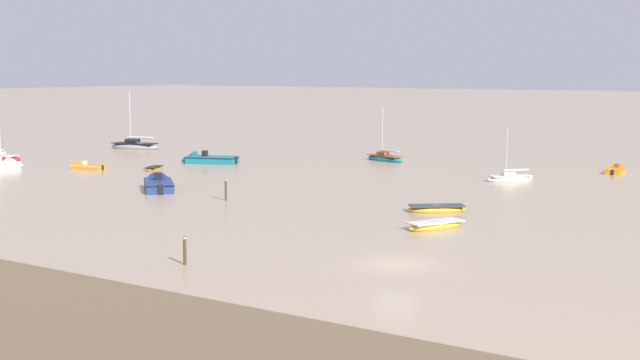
% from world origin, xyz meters
% --- Properties ---
extents(ground_plane, '(800.00, 800.00, 0.00)m').
position_xyz_m(ground_plane, '(0.00, 0.00, 0.00)').
color(ground_plane, tan).
extents(sailboat_moored_1, '(5.97, 3.53, 6.39)m').
position_xyz_m(sailboat_moored_1, '(-28.13, 47.45, 0.28)').
color(sailboat_moored_1, '#197084').
rests_on(sailboat_moored_1, ground).
extents(motorboat_moored_1, '(4.38, 2.19, 1.44)m').
position_xyz_m(motorboat_moored_1, '(-50.28, 21.75, 0.20)').
color(motorboat_moored_1, orange).
rests_on(motorboat_moored_1, ground).
extents(motorboat_moored_2, '(3.28, 6.79, 2.24)m').
position_xyz_m(motorboat_moored_2, '(-57.46, 16.50, 0.31)').
color(motorboat_moored_2, white).
rests_on(motorboat_moored_2, ground).
extents(sailboat_moored_2, '(7.45, 3.72, 8.00)m').
position_xyz_m(sailboat_moored_2, '(-63.76, 42.17, 0.35)').
color(sailboat_moored_2, gray).
rests_on(sailboat_moored_2, ground).
extents(motorboat_moored_3, '(1.99, 4.44, 1.47)m').
position_xyz_m(motorboat_moored_3, '(-2.43, 50.55, 0.20)').
color(motorboat_moored_3, orange).
rests_on(motorboat_moored_3, ground).
extents(rowboat_moored_1, '(4.38, 3.99, 0.70)m').
position_xyz_m(rowboat_moored_1, '(-6.38, 17.49, 0.19)').
color(rowboat_moored_1, gold).
rests_on(rowboat_moored_1, ground).
extents(rowboat_moored_2, '(3.15, 4.60, 0.69)m').
position_xyz_m(rowboat_moored_2, '(-3.28, 11.12, 0.19)').
color(rowboat_moored_2, gold).
rests_on(rowboat_moored_2, ground).
extents(motorboat_moored_4, '(7.04, 4.41, 2.28)m').
position_xyz_m(motorboat_moored_4, '(-43.76, 33.50, 0.31)').
color(motorboat_moored_4, '#197084').
rests_on(motorboat_moored_4, ground).
extents(sailboat_moored_3, '(4.26, 4.61, 5.38)m').
position_xyz_m(sailboat_moored_3, '(-8.88, 37.94, 0.23)').
color(sailboat_moored_3, white).
rests_on(sailboat_moored_3, ground).
extents(rowboat_moored_3, '(2.36, 3.45, 0.52)m').
position_xyz_m(rowboat_moored_3, '(-43.59, 25.42, 0.14)').
color(rowboat_moored_3, orange).
rests_on(rowboat_moored_3, ground).
extents(motorboat_moored_5, '(6.47, 6.22, 2.29)m').
position_xyz_m(motorboat_moored_5, '(-32.73, 15.01, 0.31)').
color(motorboat_moored_5, navy).
rests_on(motorboat_moored_5, ground).
extents(mooring_post_near, '(0.22, 0.22, 1.92)m').
position_xyz_m(mooring_post_near, '(-23.12, 12.96, 0.82)').
color(mooring_post_near, '#483323').
rests_on(mooring_post_near, ground).
extents(mooring_post_left, '(0.22, 0.22, 1.71)m').
position_xyz_m(mooring_post_left, '(-9.56, -6.50, 0.74)').
color(mooring_post_left, '#4A3323').
rests_on(mooring_post_left, ground).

